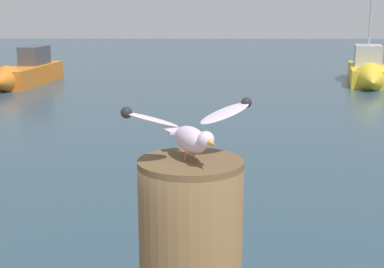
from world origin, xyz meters
name	(u,v)px	position (x,y,z in m)	size (l,w,h in m)	color
mooring_post	(191,254)	(-0.99, -0.28, 2.12)	(0.43, 0.43, 0.81)	brown
seagull	(191,131)	(-0.99, -0.28, 2.65)	(0.53, 0.37, 0.23)	#C67060
boat_orange	(25,73)	(-8.51, 20.64, 0.52)	(1.72, 5.91, 1.71)	orange
boat_yellow	(368,72)	(6.11, 21.28, 0.53)	(2.68, 6.16, 5.12)	yellow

